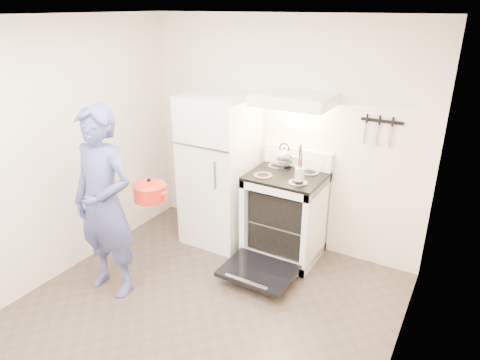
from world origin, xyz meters
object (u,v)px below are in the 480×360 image
at_px(refrigerator, 219,170).
at_px(person, 104,204).
at_px(dutch_oven, 150,193).
at_px(stove_body, 285,217).
at_px(tea_kettle, 284,155).

xyz_separation_m(refrigerator, person, (-0.37, -1.35, 0.05)).
bearing_deg(dutch_oven, stove_body, 52.21).
distance_m(stove_body, tea_kettle, 0.66).
height_order(stove_body, person, person).
bearing_deg(stove_body, refrigerator, -178.23).
xyz_separation_m(person, dutch_oven, (0.32, 0.26, 0.08)).
distance_m(stove_body, person, 1.86).
bearing_deg(refrigerator, tea_kettle, 17.51).
bearing_deg(refrigerator, dutch_oven, -92.71).
bearing_deg(refrigerator, person, -105.33).
relative_size(refrigerator, person, 0.94).
bearing_deg(stove_body, tea_kettle, 122.72).
distance_m(tea_kettle, person, 1.90).
bearing_deg(stove_body, dutch_oven, -127.79).
relative_size(refrigerator, stove_body, 1.85).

